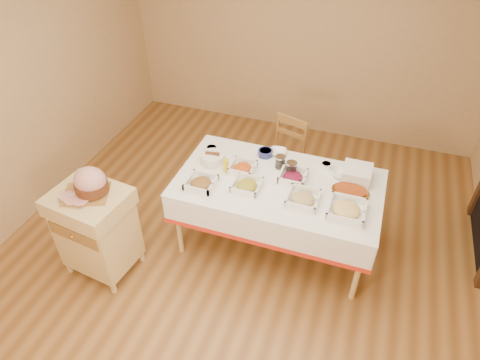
% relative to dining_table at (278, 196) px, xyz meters
% --- Properties ---
extents(room_shell, '(5.00, 5.00, 5.00)m').
position_rel_dining_table_xyz_m(room_shell, '(-0.30, -0.30, 0.70)').
color(room_shell, brown).
rests_on(room_shell, ground).
extents(dining_table, '(1.82, 1.02, 0.76)m').
position_rel_dining_table_xyz_m(dining_table, '(0.00, 0.00, 0.00)').
color(dining_table, '#D6B875').
rests_on(dining_table, ground).
extents(butcher_cart, '(0.68, 0.59, 0.88)m').
position_rel_dining_table_xyz_m(butcher_cart, '(-1.41, -0.82, -0.10)').
color(butcher_cart, '#D6B875').
rests_on(butcher_cart, ground).
extents(dining_chair, '(0.50, 0.49, 0.89)m').
position_rel_dining_table_xyz_m(dining_chair, '(-0.15, 0.79, -0.14)').
color(dining_chair, olive).
rests_on(dining_chair, ground).
extents(ham_on_board, '(0.38, 0.36, 0.25)m').
position_rel_dining_table_xyz_m(ham_on_board, '(-1.37, -0.79, 0.38)').
color(ham_on_board, olive).
rests_on(ham_on_board, butcher_cart).
extents(serving_dish_a, '(0.25, 0.25, 0.11)m').
position_rel_dining_table_xyz_m(serving_dish_a, '(-0.63, -0.28, 0.20)').
color(serving_dish_a, white).
rests_on(serving_dish_a, dining_table).
extents(serving_dish_b, '(0.24, 0.24, 0.10)m').
position_rel_dining_table_xyz_m(serving_dish_b, '(-0.24, -0.17, 0.19)').
color(serving_dish_b, white).
rests_on(serving_dish_b, dining_table).
extents(serving_dish_c, '(0.26, 0.26, 0.11)m').
position_rel_dining_table_xyz_m(serving_dish_c, '(0.26, -0.19, 0.20)').
color(serving_dish_c, white).
rests_on(serving_dish_c, dining_table).
extents(serving_dish_d, '(0.30, 0.30, 0.11)m').
position_rel_dining_table_xyz_m(serving_dish_d, '(0.63, -0.20, 0.20)').
color(serving_dish_d, white).
rests_on(serving_dish_d, dining_table).
extents(serving_dish_e, '(0.24, 0.22, 0.11)m').
position_rel_dining_table_xyz_m(serving_dish_e, '(-0.36, 0.05, 0.20)').
color(serving_dish_e, white).
rests_on(serving_dish_e, dining_table).
extents(serving_dish_f, '(0.25, 0.24, 0.11)m').
position_rel_dining_table_xyz_m(serving_dish_f, '(0.11, 0.08, 0.20)').
color(serving_dish_f, white).
rests_on(serving_dish_f, dining_table).
extents(small_bowl_left, '(0.12, 0.12, 0.05)m').
position_rel_dining_table_xyz_m(small_bowl_left, '(-0.74, 0.25, 0.19)').
color(small_bowl_left, white).
rests_on(small_bowl_left, dining_table).
extents(small_bowl_mid, '(0.14, 0.14, 0.06)m').
position_rel_dining_table_xyz_m(small_bowl_mid, '(-0.23, 0.36, 0.20)').
color(small_bowl_mid, navy).
rests_on(small_bowl_mid, dining_table).
extents(small_bowl_right, '(0.10, 0.10, 0.05)m').
position_rel_dining_table_xyz_m(small_bowl_right, '(0.36, 0.35, 0.19)').
color(small_bowl_right, white).
rests_on(small_bowl_right, dining_table).
extents(bowl_white_imported, '(0.18, 0.18, 0.04)m').
position_rel_dining_table_xyz_m(bowl_white_imported, '(-0.12, 0.42, 0.18)').
color(bowl_white_imported, white).
rests_on(bowl_white_imported, dining_table).
extents(bowl_small_imported, '(0.20, 0.20, 0.05)m').
position_rel_dining_table_xyz_m(bowl_small_imported, '(0.50, 0.27, 0.19)').
color(bowl_small_imported, white).
rests_on(bowl_small_imported, dining_table).
extents(preserve_jar_left, '(0.10, 0.10, 0.12)m').
position_rel_dining_table_xyz_m(preserve_jar_left, '(-0.05, 0.22, 0.22)').
color(preserve_jar_left, silver).
rests_on(preserve_jar_left, dining_table).
extents(preserve_jar_right, '(0.10, 0.10, 0.13)m').
position_rel_dining_table_xyz_m(preserve_jar_right, '(0.07, 0.16, 0.22)').
color(preserve_jar_right, silver).
rests_on(preserve_jar_right, dining_table).
extents(mustard_bottle, '(0.05, 0.05, 0.16)m').
position_rel_dining_table_xyz_m(mustard_bottle, '(-0.50, -0.00, 0.23)').
color(mustard_bottle, gold).
rests_on(mustard_bottle, dining_table).
extents(bread_basket, '(0.23, 0.23, 0.10)m').
position_rel_dining_table_xyz_m(bread_basket, '(-0.67, 0.10, 0.20)').
color(bread_basket, white).
rests_on(bread_basket, dining_table).
extents(plate_stack, '(0.25, 0.25, 0.12)m').
position_rel_dining_table_xyz_m(plate_stack, '(0.64, 0.28, 0.22)').
color(plate_stack, white).
rests_on(plate_stack, dining_table).
extents(brass_platter, '(0.32, 0.23, 0.04)m').
position_rel_dining_table_xyz_m(brass_platter, '(0.62, 0.06, 0.18)').
color(brass_platter, gold).
rests_on(brass_platter, dining_table).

